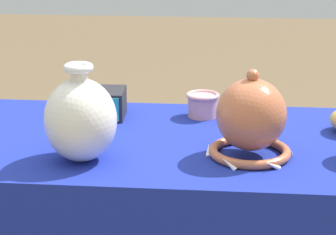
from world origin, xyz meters
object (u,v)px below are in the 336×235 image
at_px(vase_dome_bell, 251,120).
at_px(cup_wide_rose, 203,104).
at_px(vase_tall_bulbous, 81,119).
at_px(mosaic_tile_box, 99,103).

xyz_separation_m(vase_dome_bell, cup_wide_rose, (-0.13, 0.30, -0.05)).
xyz_separation_m(vase_tall_bulbous, mosaic_tile_box, (-0.02, 0.33, -0.06)).
distance_m(vase_dome_bell, cup_wide_rose, 0.33).
xyz_separation_m(vase_tall_bulbous, cup_wide_rose, (0.27, 0.36, -0.06)).
relative_size(vase_tall_bulbous, mosaic_tile_box, 1.54).
relative_size(vase_tall_bulbous, vase_dome_bell, 1.07).
relative_size(vase_dome_bell, mosaic_tile_box, 1.44).
distance_m(vase_dome_bell, mosaic_tile_box, 0.50).
bearing_deg(mosaic_tile_box, vase_tall_bulbous, -88.38).
height_order(vase_tall_bulbous, cup_wide_rose, vase_tall_bulbous).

